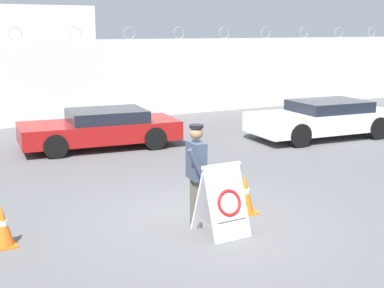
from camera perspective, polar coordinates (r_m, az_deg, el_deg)
name	(u,v)px	position (r m, az deg, el deg)	size (l,w,h in m)	color
ground_plane	(200,219)	(9.66, 0.87, -8.03)	(90.00, 90.00, 0.00)	#5B5B5E
perimeter_wall	(48,82)	(19.67, -15.08, 6.36)	(36.00, 0.30, 3.42)	silver
barricade_sign	(223,200)	(8.83, 3.28, -5.95)	(0.73, 0.84, 1.19)	white
security_guard	(196,170)	(9.07, 0.44, -2.81)	(0.43, 0.63, 1.77)	#514C42
traffic_cone_near	(244,194)	(9.92, 5.62, -5.31)	(0.42, 0.42, 0.73)	orange
traffic_cone_mid	(2,226)	(8.90, -19.57, -8.27)	(0.38, 0.38, 0.67)	orange
parked_car_rear_sedan	(101,128)	(15.48, -9.67, 1.69)	(4.59, 2.24, 1.09)	black
parked_car_far_side	(324,118)	(17.15, 13.86, 2.66)	(4.77, 2.22, 1.16)	black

